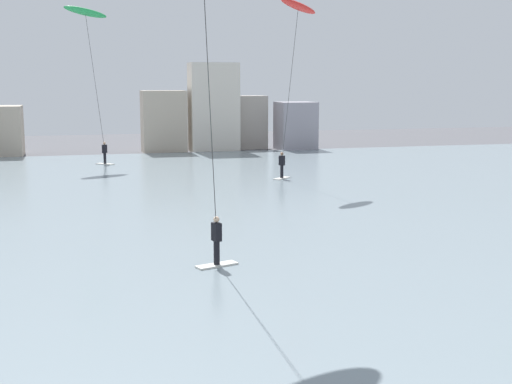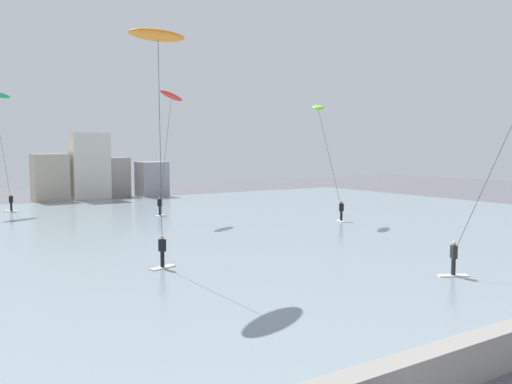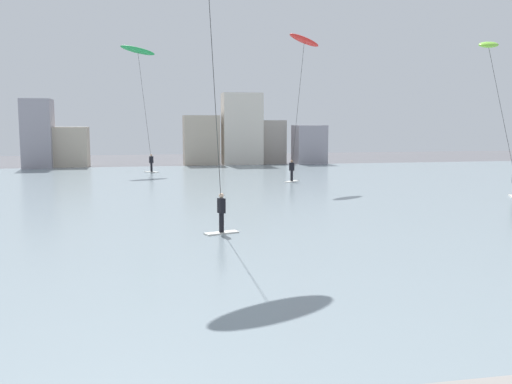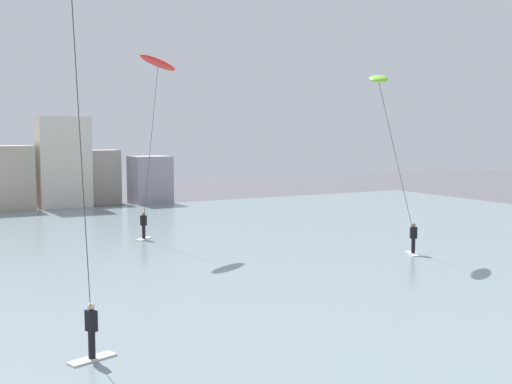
{
  "view_description": "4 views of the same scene",
  "coord_description": "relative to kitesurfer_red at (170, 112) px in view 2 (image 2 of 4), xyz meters",
  "views": [
    {
      "loc": [
        -4.83,
        -1.51,
        6.02
      ],
      "look_at": [
        -1.32,
        11.69,
        3.83
      ],
      "focal_mm": 48.07,
      "sensor_mm": 36.0,
      "label": 1
    },
    {
      "loc": [
        -11.08,
        -4.72,
        6.07
      ],
      "look_at": [
        -1.59,
        9.66,
        4.63
      ],
      "focal_mm": 37.84,
      "sensor_mm": 36.0,
      "label": 2
    },
    {
      "loc": [
        -3.61,
        -2.58,
        4.55
      ],
      "look_at": [
        -0.08,
        14.79,
        2.38
      ],
      "focal_mm": 39.78,
      "sensor_mm": 36.0,
      "label": 3
    },
    {
      "loc": [
        -5.05,
        1.66,
        6.6
      ],
      "look_at": [
        1.3,
        13.33,
        5.34
      ],
      "focal_mm": 46.07,
      "sensor_mm": 36.0,
      "label": 4
    }
  ],
  "objects": [
    {
      "name": "water_bay",
      "position": [
        -7.77,
        -6.59,
        -8.94
      ],
      "size": [
        84.0,
        52.0,
        0.1
      ],
      "primitive_type": "cube",
      "color": "gray",
      "rests_on": "ground"
    },
    {
      "name": "far_shore_buildings",
      "position": [
        -5.86,
        21.09,
        -6.19
      ],
      "size": [
        31.15,
        5.17,
        7.69
      ],
      "color": "gray",
      "rests_on": "ground"
    },
    {
      "name": "seawall_barrier",
      "position": [
        -7.77,
        -33.29,
        -8.43
      ],
      "size": [
        60.0,
        0.7,
        1.11
      ],
      "primitive_type": "cube",
      "color": "gray",
      "rests_on": "ground"
    },
    {
      "name": "kitesurfer_red",
      "position": [
        0.0,
        0.0,
        0.0
      ],
      "size": [
        2.73,
        3.61,
        10.69
      ],
      "color": "silver",
      "rests_on": "water_bay"
    },
    {
      "name": "kitesurfer_lime",
      "position": [
        9.72,
        -7.86,
        -0.76
      ],
      "size": [
        2.87,
        3.77,
        9.59
      ],
      "color": "silver",
      "rests_on": "water_bay"
    },
    {
      "name": "kitesurfer_orange",
      "position": [
        -8.92,
        -18.57,
        1.37
      ],
      "size": [
        3.95,
        3.42,
        11.37
      ],
      "color": "silver",
      "rests_on": "water_bay"
    }
  ]
}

